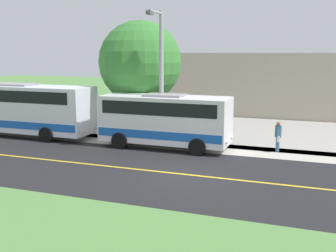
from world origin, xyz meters
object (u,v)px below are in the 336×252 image
(street_light_pole, at_px, (161,72))
(commercial_building, at_px, (314,83))
(shuttle_bus_front, at_px, (165,118))
(transit_bus_rear, at_px, (12,107))
(pedestrian_with_bags, at_px, (278,136))
(tree_curbside, at_px, (140,62))

(street_light_pole, distance_m, commercial_building, 18.40)
(shuttle_bus_front, xyz_separation_m, transit_bus_rear, (-0.04, -10.37, 0.17))
(transit_bus_rear, relative_size, street_light_pole, 1.50)
(shuttle_bus_front, distance_m, transit_bus_rear, 10.37)
(pedestrian_with_bags, xyz_separation_m, street_light_pole, (0.75, -6.34, 3.24))
(commercial_building, bearing_deg, transit_bus_rear, -46.69)
(shuttle_bus_front, relative_size, tree_curbside, 1.01)
(shuttle_bus_front, bearing_deg, street_light_pole, -135.06)
(street_light_pole, xyz_separation_m, commercial_building, (-16.53, 7.94, -1.52))
(street_light_pole, height_order, tree_curbside, street_light_pole)
(pedestrian_with_bags, height_order, street_light_pole, street_light_pole)
(shuttle_bus_front, distance_m, street_light_pole, 2.53)
(transit_bus_rear, distance_m, pedestrian_with_bags, 16.38)
(transit_bus_rear, bearing_deg, tree_curbside, 110.69)
(transit_bus_rear, xyz_separation_m, pedestrian_with_bags, (-1.10, 16.32, -0.93))
(tree_curbside, bearing_deg, shuttle_bus_front, 42.98)
(commercial_building, bearing_deg, tree_curbside, -36.26)
(tree_curbside, distance_m, commercial_building, 17.48)
(commercial_building, bearing_deg, street_light_pole, -25.64)
(tree_curbside, height_order, commercial_building, tree_curbside)
(transit_bus_rear, height_order, street_light_pole, street_light_pole)
(transit_bus_rear, distance_m, commercial_building, 24.63)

